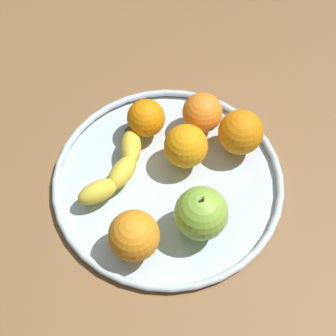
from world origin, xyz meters
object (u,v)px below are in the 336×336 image
Objects in this scene: banana at (118,168)px; apple at (201,213)px; orange_front_left at (134,236)px; orange_front_right at (241,132)px; orange_center at (202,113)px; fruit_bowl at (168,180)px; orange_back_right at (146,118)px; orange_back_left at (186,146)px.

banana is 16.67cm from apple.
orange_front_left reaches higher than orange_front_right.
banana is 1.88× the size of apple.
orange_center is 0.92× the size of orange_front_right.
apple is at bearing -140.91° from fruit_bowl.
fruit_bowl is 14.72cm from orange_front_right.
fruit_bowl is 5.10× the size of orange_front_right.
orange_center is at bearing -19.05° from fruit_bowl.
apple is 1.38× the size of orange_back_right.
orange_front_right reaches higher than fruit_bowl.
orange_front_right is (-3.34, -6.93, 0.32)cm from orange_center.
banana is 2.44× the size of orange_center.
banana is 21.53cm from orange_front_right.
orange_back_right is 22.44cm from orange_front_left.
orange_back_left reaches higher than orange_center.
orange_back_left reaches higher than fruit_bowl.
orange_front_right is at bearing -52.29° from fruit_bowl.
orange_back_right is 0.85× the size of orange_front_left.
banana is 10.39cm from orange_back_right.
orange_center is at bearing -74.42° from orange_back_right.
banana is 2.32× the size of orange_back_left.
orange_center is (2.65, -9.51, 0.19)cm from orange_back_right.
orange_front_left is (-17.40, 5.25, 0.22)cm from orange_back_left.
apple reaches higher than orange_front_right.
orange_back_right is 0.87× the size of orange_front_right.
apple is 12.92cm from orange_back_left.
orange_front_right is (9.15, -19.37, 2.10)cm from banana.
orange_front_left is at bearing 118.81° from apple.
orange_front_left is at bearing -173.71° from orange_back_right.
fruit_bowl is at bearing 151.93° from orange_back_left.
apple is at bearing -95.78° from banana.
apple reaches higher than orange_back_left.
banana is (-0.62, 8.35, 2.63)cm from fruit_bowl.
fruit_bowl is 6.71cm from orange_back_left.
orange_front_right is at bearing -115.72° from orange_center.
apple is 1.19× the size of orange_front_right.
orange_back_left reaches higher than orange_back_right.
orange_back_left is (4.94, -10.65, 1.96)cm from banana.
fruit_bowl is 11.40cm from apple.
orange_front_right is (8.52, -11.02, 4.74)cm from fruit_bowl.
fruit_bowl is 5.00× the size of orange_front_left.
orange_front_right is at bearing -32.90° from orange_front_left.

